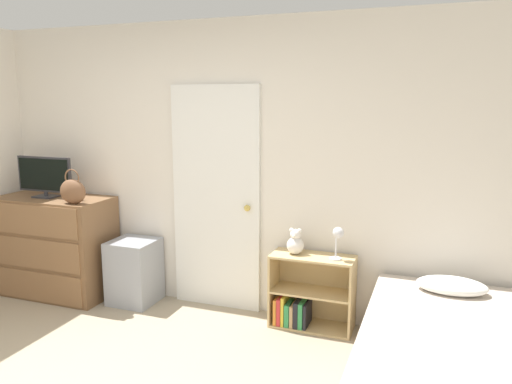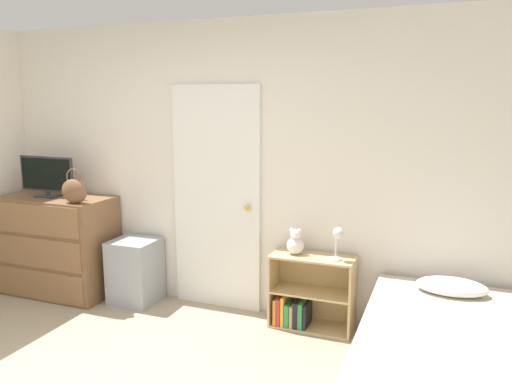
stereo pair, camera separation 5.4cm
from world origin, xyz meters
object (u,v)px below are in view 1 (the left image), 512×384
object	(u,v)px
storage_bin	(134,271)
bed	(450,368)
tv	(45,176)
teddy_bear	(295,243)
dresser	(56,246)
bookshelf	(306,298)
desk_lamp	(338,237)
handbag	(73,191)

from	to	relation	value
storage_bin	bed	world-z (taller)	bed
tv	teddy_bear	bearing A→B (deg)	3.37
tv	storage_bin	bearing A→B (deg)	5.73
teddy_bear	dresser	bearing A→B (deg)	-176.89
bookshelf	desk_lamp	xyz separation A→B (m)	(0.26, -0.04, 0.56)
tv	handbag	distance (m)	0.49
tv	handbag	world-z (taller)	tv
bookshelf	teddy_bear	bearing A→B (deg)	-177.58
bookshelf	bed	xyz separation A→B (m)	(1.11, -0.78, 0.00)
bookshelf	dresser	bearing A→B (deg)	-176.92
desk_lamp	bed	size ratio (longest dim) A/B	0.14
storage_bin	tv	bearing A→B (deg)	-174.27
tv	desk_lamp	bearing A→B (deg)	2.12
storage_bin	bookshelf	size ratio (longest dim) A/B	0.87
dresser	storage_bin	xyz separation A→B (m)	(0.83, 0.07, -0.18)
teddy_bear	desk_lamp	distance (m)	0.37
desk_lamp	bed	world-z (taller)	desk_lamp
storage_bin	bed	size ratio (longest dim) A/B	0.32
dresser	handbag	world-z (taller)	handbag
storage_bin	teddy_bear	size ratio (longest dim) A/B	2.73
desk_lamp	teddy_bear	bearing A→B (deg)	173.61
handbag	teddy_bear	bearing A→B (deg)	8.72
dresser	bookshelf	xyz separation A→B (m)	(2.46, 0.13, -0.23)
tv	desk_lamp	distance (m)	2.81
dresser	teddy_bear	size ratio (longest dim) A/B	5.04
dresser	handbag	xyz separation A→B (m)	(0.40, -0.17, 0.59)
bed	storage_bin	bearing A→B (deg)	165.18
handbag	bookshelf	world-z (taller)	handbag
dresser	desk_lamp	distance (m)	2.74
dresser	storage_bin	size ratio (longest dim) A/B	1.85
handbag	bookshelf	bearing A→B (deg)	8.43
desk_lamp	bed	bearing A→B (deg)	-40.93
handbag	bed	world-z (taller)	handbag
dresser	bookshelf	distance (m)	2.48
storage_bin	bookshelf	distance (m)	1.63
teddy_bear	storage_bin	bearing A→B (deg)	-178.00
handbag	dresser	bearing A→B (deg)	156.41
tv	teddy_bear	distance (m)	2.47
desk_lamp	handbag	bearing A→B (deg)	-173.57
handbag	bed	distance (m)	3.32
storage_bin	bed	bearing A→B (deg)	-14.82
handbag	storage_bin	distance (m)	0.92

